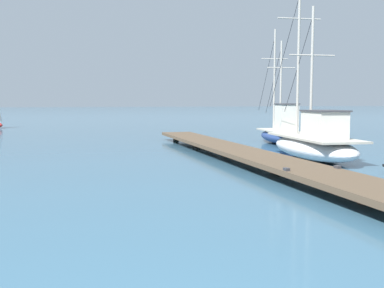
{
  "coord_description": "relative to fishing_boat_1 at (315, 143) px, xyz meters",
  "views": [
    {
      "loc": [
        -0.28,
        -2.12,
        2.33
      ],
      "look_at": [
        2.76,
        7.17,
        1.4
      ],
      "focal_mm": 41.59,
      "sensor_mm": 36.0,
      "label": 1
    }
  ],
  "objects": [
    {
      "name": "fishing_boat_2",
      "position": [
        2.17,
        6.4,
        -0.01
      ],
      "size": [
        2.59,
        6.93,
        6.49
      ],
      "color": "navy",
      "rests_on": "ground"
    },
    {
      "name": "fishing_boat_1",
      "position": [
        0.0,
        0.0,
        0.0
      ],
      "size": [
        2.93,
        8.05,
        7.31
      ],
      "color": "silver",
      "rests_on": "ground"
    },
    {
      "name": "floating_dock",
      "position": [
        -3.06,
        -0.24,
        -0.31
      ],
      "size": [
        2.75,
        23.22,
        0.53
      ],
      "color": "brown",
      "rests_on": "ground"
    }
  ]
}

